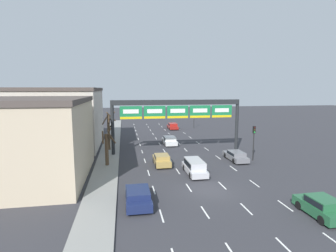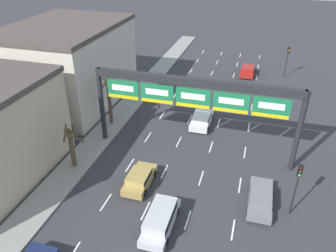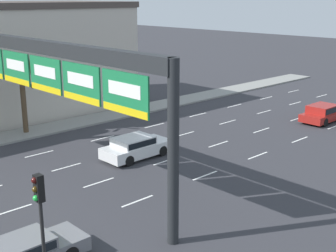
% 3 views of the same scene
% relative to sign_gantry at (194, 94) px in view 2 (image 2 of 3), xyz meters
% --- Properties ---
extents(sidewalk_left, '(2.80, 110.00, 0.15)m').
position_rel_sign_gantry_xyz_m(sidewalk_left, '(-9.65, -14.43, -6.11)').
color(sidewalk_left, gray).
rests_on(sidewalk_left, ground_plane).
extents(lane_dashes, '(10.02, 67.00, 0.01)m').
position_rel_sign_gantry_xyz_m(lane_dashes, '(-0.00, -0.93, -6.18)').
color(lane_dashes, white).
rests_on(lane_dashes, ground_plane).
extents(sign_gantry, '(18.57, 0.70, 7.65)m').
position_rel_sign_gantry_xyz_m(sign_gantry, '(0.00, 0.00, 0.00)').
color(sign_gantry, '#232628').
rests_on(sign_gantry, ground_plane).
extents(building_far, '(11.58, 15.76, 9.37)m').
position_rel_sign_gantry_xyz_m(building_far, '(-17.13, 7.67, -1.49)').
color(building_far, beige).
rests_on(building_far, ground_plane).
extents(suv_silver, '(1.82, 4.73, 1.58)m').
position_rel_sign_gantry_xyz_m(suv_silver, '(-0.06, -9.65, -5.29)').
color(suv_silver, '#B7B7BC').
rests_on(suv_silver, ground_plane).
extents(car_red, '(1.96, 4.55, 1.39)m').
position_rel_sign_gantry_xyz_m(car_red, '(3.52, 22.32, -5.43)').
color(car_red, maroon).
rests_on(car_red, ground_plane).
extents(car_gold, '(1.82, 4.07, 1.33)m').
position_rel_sign_gantry_xyz_m(car_gold, '(-3.09, -5.77, -5.47)').
color(car_gold, '#A88947').
rests_on(car_gold, ground_plane).
extents(car_grey, '(1.81, 4.61, 1.23)m').
position_rel_sign_gantry_xyz_m(car_grey, '(6.62, -5.31, -5.51)').
color(car_grey, slate).
rests_on(car_grey, ground_plane).
extents(car_white, '(1.97, 4.56, 1.39)m').
position_rel_sign_gantry_xyz_m(car_white, '(-0.13, 5.67, -5.43)').
color(car_white, silver).
rests_on(car_white, ground_plane).
extents(traffic_light_near_gantry, '(0.30, 0.35, 4.45)m').
position_rel_sign_gantry_xyz_m(traffic_light_near_gantry, '(8.83, 23.21, -3.00)').
color(traffic_light_near_gantry, black).
rests_on(traffic_light_near_gantry, ground_plane).
extents(traffic_light_mid_block, '(0.30, 0.35, 4.47)m').
position_rel_sign_gantry_xyz_m(traffic_light_mid_block, '(8.85, -5.64, -2.98)').
color(traffic_light_mid_block, black).
rests_on(traffic_light_mid_block, ground_plane).
extents(tree_bare_closest, '(1.65, 1.71, 4.49)m').
position_rel_sign_gantry_xyz_m(tree_bare_closest, '(-9.52, -5.08, -3.73)').
color(tree_bare_closest, brown).
rests_on(tree_bare_closest, sidewalk_left).
extents(tree_bare_second, '(2.04, 2.14, 5.74)m').
position_rel_sign_gantry_xyz_m(tree_bare_second, '(-9.72, 3.16, -2.98)').
color(tree_bare_second, brown).
rests_on(tree_bare_second, sidewalk_left).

